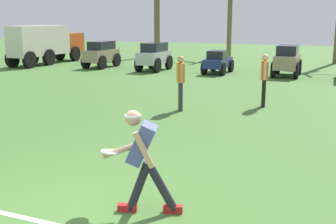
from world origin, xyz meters
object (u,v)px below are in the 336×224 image
object	(u,v)px
teammate_near_sideline	(264,75)
box_truck	(46,43)
parked_car_slot_a	(101,54)
palm_tree_left_of_centre	(230,9)
teammate_deep	(181,78)
frisbee_thrower	(142,156)
frisbee_in_flight	(111,152)
parked_car_slot_d	(287,60)
parked_car_slot_c	(218,62)
parked_car_slot_b	(154,56)

from	to	relation	value
teammate_near_sideline	box_truck	world-z (taller)	box_truck
parked_car_slot_a	palm_tree_left_of_centre	world-z (taller)	palm_tree_left_of_centre
teammate_deep	parked_car_slot_a	distance (m)	11.71
frisbee_thrower	parked_car_slot_a	xyz separation A→B (m)	(-9.52, 15.04, -0.05)
frisbee_in_flight	teammate_deep	bearing A→B (deg)	101.43
box_truck	palm_tree_left_of_centre	distance (m)	11.97
teammate_deep	parked_car_slot_a	size ratio (longest dim) A/B	0.66
frisbee_in_flight	frisbee_thrower	bearing A→B (deg)	-5.23
teammate_deep	parked_car_slot_d	bearing A→B (deg)	77.61
parked_car_slot_d	palm_tree_left_of_centre	world-z (taller)	palm_tree_left_of_centre
parked_car_slot_c	box_truck	bearing A→B (deg)	177.06
frisbee_thrower	parked_car_slot_c	bearing A→B (deg)	101.44
frisbee_thrower	box_truck	size ratio (longest dim) A/B	0.24
teammate_deep	parked_car_slot_a	bearing A→B (deg)	131.51
parked_car_slot_d	palm_tree_left_of_centre	bearing A→B (deg)	120.15
frisbee_in_flight	parked_car_slot_a	size ratio (longest dim) A/B	0.16
parked_car_slot_d	parked_car_slot_c	bearing A→B (deg)	-176.52
frisbee_in_flight	parked_car_slot_d	world-z (taller)	parked_car_slot_d
parked_car_slot_d	frisbee_thrower	bearing A→B (deg)	-90.69
palm_tree_left_of_centre	box_truck	bearing A→B (deg)	-139.17
box_truck	palm_tree_left_of_centre	size ratio (longest dim) A/B	1.18
frisbee_in_flight	parked_car_slot_b	world-z (taller)	parked_car_slot_b
teammate_deep	box_truck	xyz separation A→B (m)	(-11.67, 9.19, 0.29)
frisbee_in_flight	parked_car_slot_c	xyz separation A→B (m)	(-2.52, 14.88, -0.21)
frisbee_in_flight	palm_tree_left_of_centre	world-z (taller)	palm_tree_left_of_centre
frisbee_in_flight	teammate_deep	world-z (taller)	teammate_deep
palm_tree_left_of_centre	parked_car_slot_d	bearing A→B (deg)	-59.85
parked_car_slot_a	parked_car_slot_d	distance (m)	9.70
frisbee_in_flight	teammate_near_sideline	xyz separation A→B (m)	(0.85, 7.66, 0.17)
teammate_deep	box_truck	distance (m)	14.86
teammate_deep	parked_car_slot_c	xyz separation A→B (m)	(-1.26, 8.66, -0.38)
parked_car_slot_c	teammate_near_sideline	bearing A→B (deg)	-65.05
frisbee_thrower	parked_car_slot_a	distance (m)	17.80
parked_car_slot_b	parked_car_slot_d	size ratio (longest dim) A/B	1.00
teammate_near_sideline	frisbee_in_flight	bearing A→B (deg)	-96.31
box_truck	palm_tree_left_of_centre	bearing A→B (deg)	40.83
teammate_near_sideline	parked_car_slot_b	size ratio (longest dim) A/B	0.66
parked_car_slot_a	box_truck	size ratio (longest dim) A/B	0.40
parked_car_slot_d	parked_car_slot_b	bearing A→B (deg)	-177.44
parked_car_slot_a	parked_car_slot_b	xyz separation A→B (m)	(3.20, -0.21, 0.00)
frisbee_thrower	box_truck	xyz separation A→B (m)	(-13.43, 15.46, 0.44)
parked_car_slot_a	palm_tree_left_of_centre	bearing A→B (deg)	58.34
box_truck	teammate_deep	bearing A→B (deg)	-38.22
parked_car_slot_c	palm_tree_left_of_centre	distance (m)	8.80
palm_tree_left_of_centre	teammate_near_sideline	bearing A→B (deg)	-72.63
teammate_near_sideline	parked_car_slot_d	size ratio (longest dim) A/B	0.66
parked_car_slot_d	palm_tree_left_of_centre	distance (m)	9.64
parked_car_slot_c	palm_tree_left_of_centre	size ratio (longest dim) A/B	0.44
parked_car_slot_b	palm_tree_left_of_centre	size ratio (longest dim) A/B	0.47
frisbee_in_flight	box_truck	xyz separation A→B (m)	(-12.93, 15.42, 0.46)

